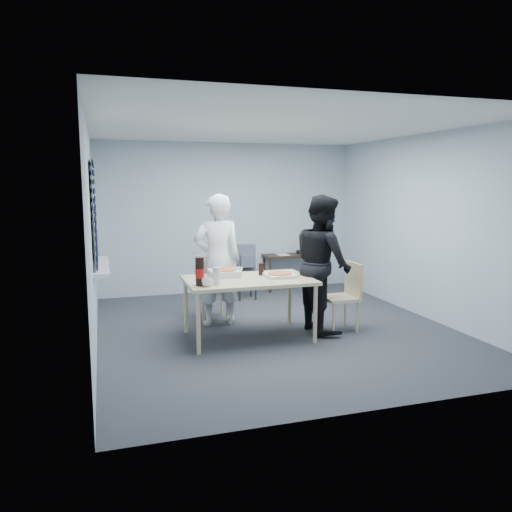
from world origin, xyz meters
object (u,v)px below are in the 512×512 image
object	(u,v)px
chair_far	(211,282)
side_table	(290,259)
dining_table	(248,283)
person_black	(323,263)
stool	(245,276)
chair_right	(346,291)
mug_b	(239,271)
backpack	(246,258)
mug_a	(207,282)
soda_bottle	(200,272)
person_white	(218,260)

from	to	relation	value
chair_far	side_table	size ratio (longest dim) A/B	0.93
dining_table	person_black	distance (m)	1.03
stool	person_black	bearing A→B (deg)	-77.07
chair_right	mug_b	xyz separation A→B (m)	(-1.35, 0.35, 0.28)
person_black	backpack	world-z (taller)	person_black
chair_far	person_black	size ratio (longest dim) A/B	0.50
mug_a	stool	bearing A→B (deg)	64.33
soda_bottle	stool	bearing A→B (deg)	62.27
backpack	soda_bottle	bearing A→B (deg)	-116.81
chair_far	mug_b	distance (m)	0.85
backpack	dining_table	bearing A→B (deg)	-104.13
stool	soda_bottle	distance (m)	2.63
person_white	side_table	world-z (taller)	person_white
person_black	mug_b	xyz separation A→B (m)	(-1.05, 0.26, -0.09)
backpack	chair_right	bearing A→B (deg)	-68.79
side_table	soda_bottle	xyz separation A→B (m)	(-2.18, -2.77, 0.35)
stool	mug_a	bearing A→B (deg)	-115.67
dining_table	side_table	bearing A→B (deg)	58.78
chair_far	backpack	xyz separation A→B (m)	(0.79, 0.95, 0.18)
person_white	stool	world-z (taller)	person_white
mug_a	soda_bottle	xyz separation A→B (m)	(-0.07, 0.07, 0.11)
chair_right	person_black	distance (m)	0.49
person_black	side_table	xyz separation A→B (m)	(0.52, 2.49, -0.32)
mug_b	soda_bottle	xyz separation A→B (m)	(-0.61, -0.54, 0.11)
chair_far	dining_table	bearing A→B (deg)	-77.50
chair_right	soda_bottle	size ratio (longest dim) A/B	2.72
chair_right	person_white	world-z (taller)	person_white
backpack	mug_b	distance (m)	1.83
backpack	mug_a	xyz separation A→B (m)	(-1.13, -2.34, 0.10)
backpack	chair_far	bearing A→B (deg)	-128.51
dining_table	mug_a	xyz separation A→B (m)	(-0.58, -0.31, 0.11)
chair_far	stool	bearing A→B (deg)	50.81
person_white	mug_b	xyz separation A→B (m)	(0.19, -0.40, -0.09)
side_table	mug_a	distance (m)	3.55
chair_far	mug_a	bearing A→B (deg)	-103.89
person_white	mug_a	world-z (taller)	person_white
person_black	mug_b	world-z (taller)	person_black
soda_bottle	chair_far	bearing A→B (deg)	72.66
dining_table	chair_right	size ratio (longest dim) A/B	1.73
stool	backpack	world-z (taller)	backpack
person_black	chair_right	bearing A→B (deg)	-105.86
side_table	soda_bottle	distance (m)	3.54
stool	mug_b	xyz separation A→B (m)	(-0.59, -1.74, 0.42)
person_black	soda_bottle	world-z (taller)	person_black
backpack	mug_b	world-z (taller)	backpack
stool	mug_b	distance (m)	1.88
person_white	mug_b	bearing A→B (deg)	115.41
person_white	soda_bottle	xyz separation A→B (m)	(-0.42, -0.94, 0.02)
person_white	person_black	distance (m)	1.40
chair_right	side_table	bearing A→B (deg)	85.10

